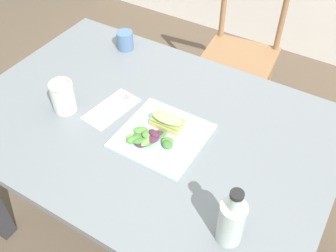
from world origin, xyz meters
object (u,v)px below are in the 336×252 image
at_px(dining_table, 148,143).
at_px(plate_lunch, 162,136).
at_px(bottle_cold_brew, 231,223).
at_px(cup_extra_side, 125,40).
at_px(chair_wooden_far, 240,54).
at_px(mason_jar_iced_tea, 63,98).
at_px(sandwich_half_front, 167,121).
at_px(fork_on_napkin, 115,106).

xyz_separation_m(dining_table, plate_lunch, (0.09, -0.04, 0.12)).
height_order(bottle_cold_brew, cup_extra_side, bottle_cold_brew).
bearing_deg(chair_wooden_far, cup_extra_side, -116.70).
relative_size(chair_wooden_far, bottle_cold_brew, 4.18).
height_order(chair_wooden_far, mason_jar_iced_tea, chair_wooden_far).
bearing_deg(sandwich_half_front, bottle_cold_brew, -36.95).
bearing_deg(mason_jar_iced_tea, dining_table, 18.63).
height_order(dining_table, bottle_cold_brew, bottle_cold_brew).
relative_size(mason_jar_iced_tea, cup_extra_side, 1.51).
distance_m(plate_lunch, cup_extra_side, 0.58).
bearing_deg(cup_extra_side, dining_table, -45.55).
height_order(plate_lunch, sandwich_half_front, sandwich_half_front).
height_order(fork_on_napkin, mason_jar_iced_tea, mason_jar_iced_tea).
distance_m(chair_wooden_far, cup_extra_side, 0.79).
distance_m(plate_lunch, bottle_cold_brew, 0.43).
relative_size(fork_on_napkin, bottle_cold_brew, 0.89).
bearing_deg(mason_jar_iced_tea, cup_extra_side, 95.70).
bearing_deg(mason_jar_iced_tea, chair_wooden_far, 75.69).
distance_m(dining_table, bottle_cold_brew, 0.55).
bearing_deg(bottle_cold_brew, dining_table, 149.32).
height_order(dining_table, sandwich_half_front, sandwich_half_front).
relative_size(plate_lunch, mason_jar_iced_tea, 2.32).
bearing_deg(fork_on_napkin, bottle_cold_brew, -24.50).
bearing_deg(chair_wooden_far, dining_table, -88.91).
height_order(dining_table, plate_lunch, plate_lunch).
bearing_deg(fork_on_napkin, mason_jar_iced_tea, -145.04).
distance_m(sandwich_half_front, cup_extra_side, 0.54).
height_order(sandwich_half_front, bottle_cold_brew, bottle_cold_brew).
xyz_separation_m(fork_on_napkin, bottle_cold_brew, (0.60, -0.27, 0.07)).
distance_m(chair_wooden_far, fork_on_napkin, 1.04).
bearing_deg(dining_table, chair_wooden_far, 91.09).
xyz_separation_m(chair_wooden_far, plate_lunch, (0.11, -1.02, 0.30)).
xyz_separation_m(mason_jar_iced_tea, cup_extra_side, (-0.04, 0.45, -0.01)).
bearing_deg(plate_lunch, mason_jar_iced_tea, -170.54).
height_order(chair_wooden_far, sandwich_half_front, chair_wooden_far).
bearing_deg(fork_on_napkin, dining_table, -1.95).
xyz_separation_m(dining_table, chair_wooden_far, (-0.02, 0.99, -0.18)).
bearing_deg(chair_wooden_far, mason_jar_iced_tea, -104.31).
distance_m(dining_table, plate_lunch, 0.15).
height_order(dining_table, chair_wooden_far, chair_wooden_far).
distance_m(dining_table, chair_wooden_far, 1.00).
bearing_deg(dining_table, fork_on_napkin, 178.05).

